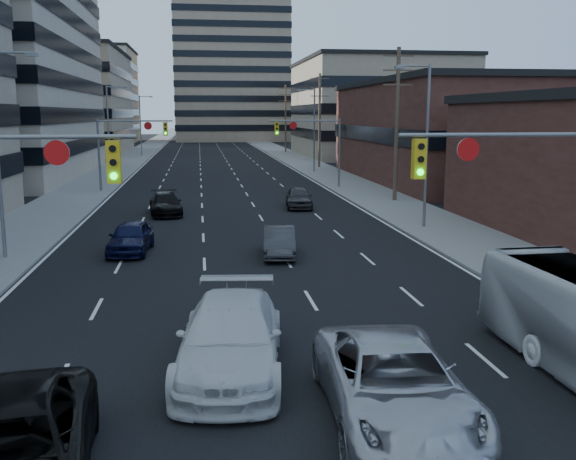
% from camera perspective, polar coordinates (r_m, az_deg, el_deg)
% --- Properties ---
extents(road_surface, '(18.00, 300.00, 0.02)m').
position_cam_1_polar(road_surface, '(139.23, -7.13, 7.60)').
color(road_surface, black).
rests_on(road_surface, ground).
extents(sidewalk_left, '(5.00, 300.00, 0.15)m').
position_cam_1_polar(sidewalk_left, '(139.55, -11.90, 7.50)').
color(sidewalk_left, slate).
rests_on(sidewalk_left, ground).
extents(sidewalk_right, '(5.00, 300.00, 0.15)m').
position_cam_1_polar(sidewalk_right, '(139.86, -2.37, 7.71)').
color(sidewalk_right, slate).
rests_on(sidewalk_right, ground).
extents(office_left_far, '(20.00, 30.00, 16.00)m').
position_cam_1_polar(office_left_far, '(111.30, -19.66, 10.55)').
color(office_left_far, gray).
rests_on(office_left_far, ground).
extents(storefront_right_mid, '(20.00, 30.00, 9.00)m').
position_cam_1_polar(storefront_right_mid, '(64.53, 15.98, 8.24)').
color(storefront_right_mid, '#472119').
rests_on(storefront_right_mid, ground).
extents(office_right_far, '(22.00, 28.00, 14.00)m').
position_cam_1_polar(office_right_far, '(100.74, 7.76, 10.56)').
color(office_right_far, gray).
rests_on(office_right_far, ground).
extents(apartment_tower, '(26.00, 26.00, 58.00)m').
position_cam_1_polar(apartment_tower, '(160.87, -5.23, 18.35)').
color(apartment_tower, gray).
rests_on(apartment_tower, ground).
extents(bg_block_left, '(24.00, 24.00, 20.00)m').
position_cam_1_polar(bg_block_left, '(151.39, -18.14, 11.17)').
color(bg_block_left, '#ADA089').
rests_on(bg_block_left, ground).
extents(bg_block_right, '(22.00, 22.00, 12.00)m').
position_cam_1_polar(bg_block_right, '(143.15, 5.93, 10.10)').
color(bg_block_right, gray).
rests_on(bg_block_right, ground).
extents(signal_near_right, '(6.59, 0.33, 6.00)m').
position_cam_1_polar(signal_near_right, '(19.58, 20.80, 3.61)').
color(signal_near_right, slate).
rests_on(signal_near_right, ground).
extents(signal_far_left, '(6.09, 0.33, 6.00)m').
position_cam_1_polar(signal_far_left, '(54.42, -14.08, 7.81)').
color(signal_far_left, slate).
rests_on(signal_far_left, ground).
extents(signal_far_right, '(6.09, 0.33, 6.00)m').
position_cam_1_polar(signal_far_right, '(54.95, 2.22, 8.13)').
color(signal_far_right, slate).
rests_on(signal_far_right, ground).
extents(utility_pole_block, '(2.20, 0.28, 11.00)m').
position_cam_1_polar(utility_pole_block, '(47.24, 9.65, 9.43)').
color(utility_pole_block, '#4C3D2D').
rests_on(utility_pole_block, ground).
extents(utility_pole_midblock, '(2.20, 0.28, 11.00)m').
position_cam_1_polar(utility_pole_midblock, '(76.39, 2.82, 9.84)').
color(utility_pole_midblock, '#4C3D2D').
rests_on(utility_pole_midblock, ground).
extents(utility_pole_distant, '(2.20, 0.28, 11.00)m').
position_cam_1_polar(utility_pole_distant, '(106.02, -0.22, 9.98)').
color(utility_pole_distant, '#4C3D2D').
rests_on(utility_pole_distant, ground).
extents(streetlight_left_near, '(2.03, 0.22, 9.00)m').
position_cam_1_polar(streetlight_left_near, '(30.30, -24.20, 6.90)').
color(streetlight_left_near, slate).
rests_on(streetlight_left_near, ground).
extents(streetlight_left_mid, '(2.03, 0.22, 9.00)m').
position_cam_1_polar(streetlight_left_mid, '(64.64, -15.54, 8.76)').
color(streetlight_left_mid, slate).
rests_on(streetlight_left_mid, ground).
extents(streetlight_left_far, '(2.03, 0.22, 9.00)m').
position_cam_1_polar(streetlight_left_far, '(99.44, -12.90, 9.28)').
color(streetlight_left_far, slate).
rests_on(streetlight_left_far, ground).
extents(streetlight_right_near, '(2.03, 0.22, 9.00)m').
position_cam_1_polar(streetlight_right_near, '(36.23, 12.02, 7.98)').
color(streetlight_right_near, slate).
rests_on(streetlight_right_near, ground).
extents(streetlight_right_far, '(2.03, 0.22, 9.00)m').
position_cam_1_polar(streetlight_right_far, '(70.17, 2.22, 9.21)').
color(streetlight_right_far, slate).
rests_on(streetlight_right_far, ground).
extents(black_pickup, '(3.57, 6.45, 1.71)m').
position_cam_1_polar(black_pickup, '(12.06, -23.94, -17.90)').
color(black_pickup, black).
rests_on(black_pickup, ground).
extents(white_van, '(3.21, 6.43, 1.79)m').
position_cam_1_polar(white_van, '(16.22, -5.11, -9.49)').
color(white_van, silver).
rests_on(white_van, ground).
extents(silver_suv, '(3.08, 6.18, 1.68)m').
position_cam_1_polar(silver_suv, '(13.91, 9.39, -13.30)').
color(silver_suv, '#AFAFB4').
rests_on(silver_suv, ground).
extents(sedan_blue, '(2.07, 4.46, 1.48)m').
position_cam_1_polar(sedan_blue, '(30.58, -13.81, -0.63)').
color(sedan_blue, black).
rests_on(sedan_blue, ground).
extents(sedan_grey_center, '(1.83, 4.13, 1.32)m').
position_cam_1_polar(sedan_grey_center, '(29.04, -0.77, -1.06)').
color(sedan_grey_center, '#323234').
rests_on(sedan_grey_center, ground).
extents(sedan_black_far, '(2.42, 4.99, 1.40)m').
position_cam_1_polar(sedan_black_far, '(41.70, -10.82, 2.29)').
color(sedan_black_far, black).
rests_on(sedan_black_far, ground).
extents(sedan_grey_right, '(2.12, 4.43, 1.46)m').
position_cam_1_polar(sedan_grey_right, '(43.96, 0.96, 2.92)').
color(sedan_grey_right, '#2F2F31').
rests_on(sedan_grey_right, ground).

